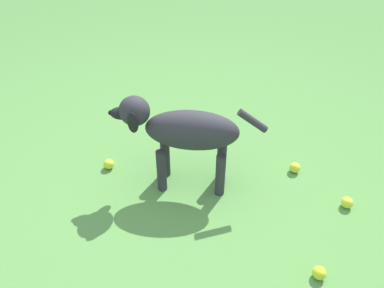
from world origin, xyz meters
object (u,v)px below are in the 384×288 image
at_px(tennis_ball_2, 134,118).
at_px(tennis_ball_4, 347,202).
at_px(tennis_ball_3, 109,164).
at_px(tennis_ball_1, 295,168).
at_px(tennis_ball_0, 319,273).
at_px(dog, 183,131).

distance_m(tennis_ball_2, tennis_ball_4, 1.56).
bearing_deg(tennis_ball_3, tennis_ball_1, -30.81).
xyz_separation_m(tennis_ball_0, tennis_ball_4, (0.46, 0.27, 0.00)).
distance_m(tennis_ball_1, tennis_ball_2, 1.20).
xyz_separation_m(tennis_ball_1, tennis_ball_4, (0.06, -0.38, 0.00)).
xyz_separation_m(tennis_ball_0, tennis_ball_1, (0.40, 0.65, 0.00)).
bearing_deg(dog, tennis_ball_1, -165.40).
bearing_deg(tennis_ball_3, dog, -44.97).
xyz_separation_m(dog, tennis_ball_3, (-0.35, 0.35, -0.35)).
relative_size(dog, tennis_ball_0, 11.11).
bearing_deg(tennis_ball_1, tennis_ball_3, 149.19).
height_order(tennis_ball_0, tennis_ball_2, same).
distance_m(tennis_ball_1, tennis_ball_3, 1.17).
distance_m(tennis_ball_0, tennis_ball_3, 1.38).
bearing_deg(tennis_ball_0, tennis_ball_3, 115.83).
height_order(dog, tennis_ball_0, dog).
bearing_deg(tennis_ball_2, tennis_ball_0, -81.01).
bearing_deg(tennis_ball_1, tennis_ball_2, 123.43).
relative_size(tennis_ball_0, tennis_ball_3, 1.00).
distance_m(tennis_ball_2, tennis_ball_3, 0.53).
relative_size(tennis_ball_0, tennis_ball_4, 1.00).
relative_size(tennis_ball_2, tennis_ball_3, 1.00).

